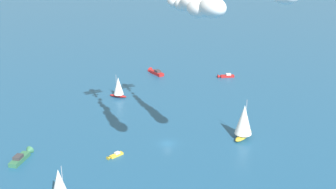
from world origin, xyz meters
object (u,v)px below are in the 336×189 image
object	(u,v)px
sailboat_inshore	(244,121)
sailboat_outer_ring_a	(118,87)
motorboat_trailing	(22,157)
motorboat_near_centre	(114,156)
motorboat_far_port	(225,76)
sailboat_ahead	(60,185)
motorboat_far_stbd	(155,72)

from	to	relation	value
sailboat_inshore	sailboat_outer_ring_a	bearing A→B (deg)	165.97
motorboat_trailing	sailboat_outer_ring_a	bearing A→B (deg)	92.80
motorboat_near_centre	motorboat_trailing	size ratio (longest dim) A/B	0.54
motorboat_far_port	sailboat_ahead	size ratio (longest dim) A/B	0.79
motorboat_near_centre	sailboat_outer_ring_a	xyz separation A→B (m)	(-25.24, 41.49, 3.81)
motorboat_far_port	sailboat_outer_ring_a	bearing A→B (deg)	-124.29
sailboat_inshore	sailboat_outer_ring_a	world-z (taller)	sailboat_inshore
motorboat_far_stbd	motorboat_trailing	distance (m)	88.12
sailboat_ahead	sailboat_outer_ring_a	size ratio (longest dim) A/B	1.02
motorboat_near_centre	motorboat_far_port	distance (m)	84.98
motorboat_near_centre	sailboat_outer_ring_a	world-z (taller)	sailboat_outer_ring_a
motorboat_near_centre	motorboat_trailing	xyz separation A→B (m)	(-22.60, -12.51, 0.34)
motorboat_near_centre	sailboat_outer_ring_a	distance (m)	48.72
motorboat_far_port	sailboat_inshore	world-z (taller)	sailboat_inshore
motorboat_far_port	motorboat_near_centre	bearing A→B (deg)	-92.93
motorboat_far_port	motorboat_far_stbd	distance (m)	32.54
motorboat_near_centre	motorboat_trailing	bearing A→B (deg)	-151.03
motorboat_far_port	sailboat_outer_ring_a	distance (m)	52.63
motorboat_far_port	sailboat_ahead	xyz separation A→B (m)	(-3.98, -108.06, 3.71)
sailboat_inshore	motorboat_near_centre	bearing A→B (deg)	-136.56
motorboat_far_stbd	sailboat_outer_ring_a	world-z (taller)	sailboat_outer_ring_a
motorboat_far_port	motorboat_trailing	distance (m)	101.04
sailboat_ahead	sailboat_inshore	bearing A→B (deg)	60.36
motorboat_trailing	sailboat_ahead	world-z (taller)	sailboat_ahead
motorboat_near_centre	motorboat_far_port	size ratio (longest dim) A/B	0.70
motorboat_far_port	motorboat_far_stbd	world-z (taller)	motorboat_far_stbd
motorboat_far_port	sailboat_outer_ring_a	xyz separation A→B (m)	(-29.58, -43.38, 3.61)
motorboat_far_stbd	sailboat_ahead	distance (m)	102.43
motorboat_trailing	sailboat_outer_ring_a	distance (m)	54.18
sailboat_inshore	sailboat_ahead	xyz separation A→B (m)	(-29.04, -51.03, -1.38)
sailboat_inshore	motorboat_far_stbd	bearing A→B (deg)	139.70
motorboat_near_centre	motorboat_far_stbd	xyz separation A→B (m)	(-26.82, 75.51, 0.40)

